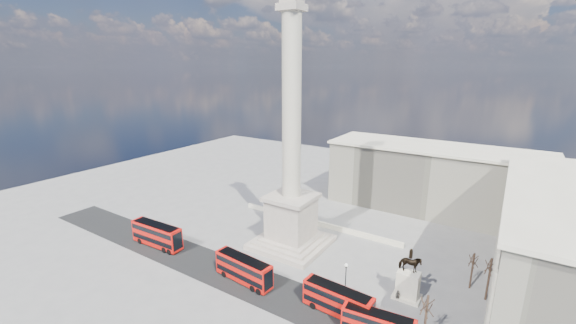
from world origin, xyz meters
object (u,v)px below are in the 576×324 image
at_px(red_bus_a, 157,235).
at_px(red_bus_c, 338,301).
at_px(pedestrian_crossing, 342,292).
at_px(equestrian_statue, 408,281).
at_px(red_bus_b, 244,269).
at_px(victorian_lamp, 346,277).
at_px(nelsons_column, 291,185).
at_px(pedestrian_walking, 398,296).

distance_m(red_bus_a, red_bus_c, 39.72).
bearing_deg(red_bus_c, red_bus_a, -175.17).
bearing_deg(red_bus_a, pedestrian_crossing, 5.36).
distance_m(red_bus_c, equestrian_statue, 12.13).
relative_size(red_bus_b, victorian_lamp, 1.92).
bearing_deg(equestrian_statue, victorian_lamp, -149.26).
bearing_deg(victorian_lamp, red_bus_c, -79.76).
distance_m(nelsons_column, pedestrian_walking, 27.33).
distance_m(red_bus_b, red_bus_c, 16.95).
relative_size(nelsons_column, pedestrian_crossing, 29.45).
distance_m(victorian_lamp, pedestrian_crossing, 2.65).
bearing_deg(pedestrian_crossing, equestrian_statue, -69.33).
bearing_deg(red_bus_a, red_bus_c, -0.79).
bearing_deg(red_bus_c, nelsons_column, 143.56).
bearing_deg(victorian_lamp, red_bus_a, -171.99).
height_order(red_bus_b, victorian_lamp, victorian_lamp).
xyz_separation_m(victorian_lamp, pedestrian_crossing, (-0.36, -0.28, -2.61)).
height_order(red_bus_b, red_bus_c, red_bus_b).
bearing_deg(victorian_lamp, pedestrian_walking, 25.31).
bearing_deg(red_bus_b, pedestrian_crossing, 23.35).
height_order(nelsons_column, pedestrian_crossing, nelsons_column).
xyz_separation_m(red_bus_c, pedestrian_walking, (6.55, 7.89, -1.38)).
relative_size(red_bus_b, pedestrian_crossing, 6.67).
relative_size(nelsons_column, equestrian_statue, 5.75).
xyz_separation_m(red_bus_b, pedestrian_walking, (23.46, 9.01, -1.47)).
height_order(equestrian_statue, pedestrian_walking, equestrian_statue).
xyz_separation_m(nelsons_column, victorian_lamp, (16.36, -9.85, -9.46)).
bearing_deg(equestrian_statue, pedestrian_walking, -124.72).
distance_m(red_bus_b, pedestrian_crossing, 16.67).
bearing_deg(equestrian_statue, nelsons_column, 168.91).
relative_size(red_bus_a, pedestrian_walking, 6.72).
relative_size(red_bus_b, red_bus_c, 1.04).
bearing_deg(pedestrian_walking, equestrian_statue, 53.53).
distance_m(equestrian_statue, pedestrian_crossing, 10.46).
height_order(nelsons_column, equestrian_statue, nelsons_column).
bearing_deg(nelsons_column, red_bus_a, -145.81).
relative_size(equestrian_statue, pedestrian_walking, 4.84).
bearing_deg(red_bus_b, equestrian_statue, 28.16).
distance_m(red_bus_a, victorian_lamp, 39.30).
distance_m(red_bus_a, red_bus_b, 22.80).
bearing_deg(red_bus_a, victorian_lamp, 5.70).
bearing_deg(red_bus_c, pedestrian_walking, 53.63).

